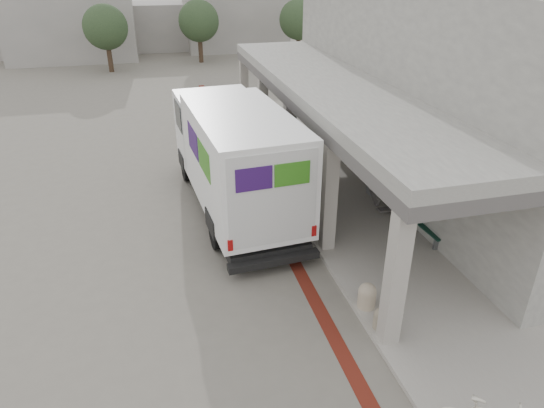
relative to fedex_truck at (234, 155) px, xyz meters
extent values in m
plane|color=#69635A|center=(-0.01, -3.82, -1.95)|extent=(120.00, 120.00, 0.00)
cube|color=#5F1D13|center=(0.99, -1.82, -1.94)|extent=(0.35, 40.00, 0.01)
cube|color=gray|center=(3.99, -3.82, -1.89)|extent=(4.40, 28.00, 0.12)
cube|color=gray|center=(7.34, 0.68, 1.55)|extent=(4.30, 17.00, 7.00)
cube|color=#55514F|center=(3.59, 0.68, 1.55)|extent=(3.40, 16.90, 0.35)
cube|color=gray|center=(3.59, 0.68, 1.90)|extent=(3.40, 16.90, 0.35)
cube|color=gray|center=(-8.01, 30.18, 0.80)|extent=(10.00, 6.00, 5.50)
cube|color=gray|center=(-1.01, 34.18, 0.05)|extent=(8.00, 6.00, 4.00)
cube|color=gray|center=(5.99, 32.18, 1.30)|extent=(9.00, 6.00, 6.50)
cube|color=gray|center=(-14.01, 33.18, 0.30)|extent=(7.00, 5.00, 4.50)
cylinder|color=#38281C|center=(-5.01, 24.18, -0.75)|extent=(0.36, 0.36, 2.40)
sphere|color=#243720|center=(-5.01, 24.18, 1.25)|extent=(3.20, 3.20, 3.20)
cylinder|color=#38281C|center=(1.99, 26.18, -0.75)|extent=(0.36, 0.36, 2.40)
sphere|color=#243720|center=(1.99, 26.18, 1.25)|extent=(3.20, 3.20, 3.20)
cylinder|color=#38281C|center=(9.99, 25.18, -0.75)|extent=(0.36, 0.36, 2.40)
sphere|color=#243720|center=(9.99, 25.18, 1.25)|extent=(3.20, 3.20, 3.20)
cube|color=black|center=(0.00, -0.04, -1.50)|extent=(2.94, 8.03, 0.34)
cube|color=white|center=(0.08, -1.05, 0.25)|extent=(3.13, 6.03, 2.92)
cube|color=white|center=(-0.21, 2.82, 0.08)|extent=(2.85, 2.33, 2.59)
cube|color=white|center=(-0.30, 4.00, -0.88)|extent=(2.52, 0.86, 0.90)
cube|color=black|center=(-0.28, 3.72, 0.70)|extent=(2.51, 0.73, 1.18)
cube|color=black|center=(0.31, -4.08, -1.55)|extent=(2.60, 0.47, 0.20)
cube|color=#331359|center=(-1.33, -0.36, 0.75)|extent=(0.14, 1.57, 0.84)
cube|color=#347E1B|center=(-1.21, -2.05, 0.75)|extent=(0.14, 1.57, 0.84)
cube|color=#331359|center=(-0.21, -4.04, 0.92)|extent=(0.96, 0.10, 0.62)
cube|color=#347E1B|center=(0.80, -3.96, 0.92)|extent=(0.96, 0.10, 0.62)
cylinder|color=black|center=(-1.39, 2.79, -1.44)|extent=(0.39, 1.03, 1.01)
cylinder|color=black|center=(0.96, 2.96, -1.44)|extent=(0.39, 1.03, 1.01)
cylinder|color=black|center=(-1.01, -2.37, -1.44)|extent=(0.39, 1.03, 1.01)
cylinder|color=black|center=(1.35, -2.19, -1.44)|extent=(0.39, 1.03, 1.01)
cube|color=slate|center=(5.24, -4.26, -1.65)|extent=(0.36, 0.10, 0.35)
cube|color=slate|center=(5.15, -2.88, -1.65)|extent=(0.36, 0.10, 0.35)
cube|color=#0F2F23|center=(5.07, -3.58, -1.46)|extent=(0.21, 1.67, 0.04)
cube|color=#0F2F23|center=(5.19, -3.57, -1.46)|extent=(0.21, 1.67, 0.04)
cube|color=#0F2F23|center=(5.32, -3.56, -1.46)|extent=(0.21, 1.67, 0.04)
cylinder|color=gray|center=(2.09, -6.95, -1.65)|extent=(0.35, 0.35, 0.35)
sphere|color=gray|center=(2.09, -6.95, -1.47)|extent=(0.35, 0.35, 0.35)
cylinder|color=tan|center=(2.09, -6.16, -1.61)|extent=(0.44, 0.44, 0.44)
sphere|color=tan|center=(2.09, -6.16, -1.39)|extent=(0.44, 0.44, 0.44)
cube|color=gray|center=(4.99, -0.48, -1.36)|extent=(0.48, 0.60, 0.92)
camera|label=1|loc=(-2.49, -14.74, 5.84)|focal=32.00mm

